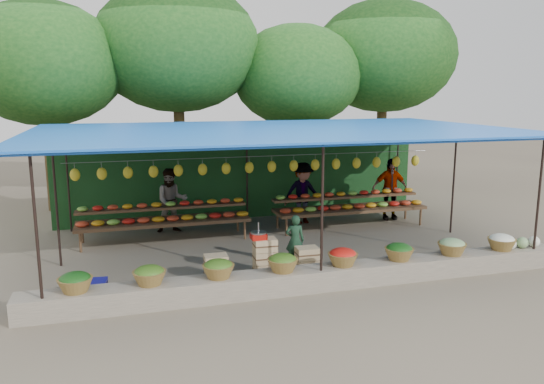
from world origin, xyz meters
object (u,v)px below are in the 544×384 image
object	(u,v)px
crate_counter	(264,261)
weighing_scale	(258,235)
blue_crate_back	(91,290)
blue_crate_front	(93,298)
vendor_seated	(295,240)

from	to	relation	value
crate_counter	weighing_scale	bearing A→B (deg)	-180.00
blue_crate_back	weighing_scale	bearing A→B (deg)	12.51
blue_crate_front	blue_crate_back	size ratio (longest dim) A/B	0.92
blue_crate_front	blue_crate_back	world-z (taller)	blue_crate_back
crate_counter	vendor_seated	distance (m)	0.94
crate_counter	blue_crate_front	xyz separation A→B (m)	(-3.25, -0.67, -0.16)
vendor_seated	blue_crate_front	distance (m)	4.22
weighing_scale	blue_crate_back	world-z (taller)	weighing_scale
crate_counter	blue_crate_front	bearing A→B (deg)	-168.27
weighing_scale	vendor_seated	distance (m)	1.04
crate_counter	weighing_scale	distance (m)	0.55
crate_counter	blue_crate_back	xyz separation A→B (m)	(-3.30, -0.30, -0.15)
vendor_seated	blue_crate_back	bearing A→B (deg)	23.45
crate_counter	blue_crate_back	size ratio (longest dim) A/B	4.28
weighing_scale	blue_crate_back	distance (m)	3.28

